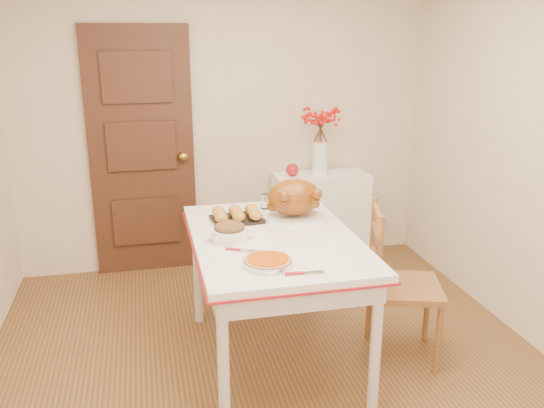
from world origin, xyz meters
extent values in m
cube|color=#5A3416|center=(0.00, 0.00, 0.00)|extent=(3.50, 4.00, 0.00)
cube|color=beige|center=(0.00, 2.00, 1.25)|extent=(3.50, 0.00, 2.50)
cube|color=#422217|center=(-0.70, 1.97, 1.03)|extent=(0.85, 0.06, 2.06)
cube|color=white|center=(0.80, 1.78, 0.41)|extent=(0.81, 0.36, 0.81)
sphere|color=#A3181F|center=(0.54, 1.78, 0.87)|extent=(0.11, 0.11, 0.11)
cylinder|color=#AF4103|center=(-0.10, -0.13, 0.87)|extent=(0.29, 0.29, 0.05)
cylinder|color=white|center=(0.09, 0.82, 0.90)|extent=(0.08, 0.08, 0.10)
camera|label=1|loc=(-0.69, -2.78, 2.02)|focal=37.61mm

